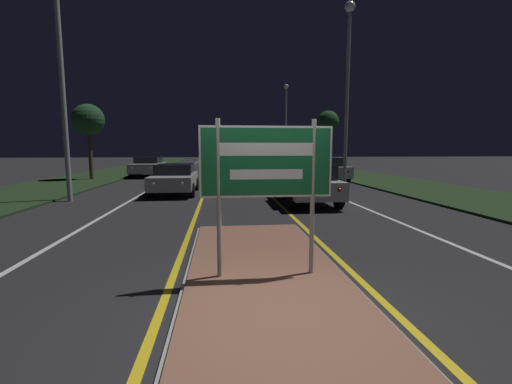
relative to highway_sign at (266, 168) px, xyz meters
name	(u,v)px	position (x,y,z in m)	size (l,w,h in m)	color
ground_plane	(279,319)	(0.00, -1.20, -1.72)	(160.00, 160.00, 0.00)	#232326
median_island	(266,278)	(0.00, 0.00, -1.68)	(2.51, 6.89, 0.10)	#999993
verge_left	(88,179)	(-9.50, 18.80, -1.68)	(5.00, 100.00, 0.08)	#1E3319
verge_right	(362,176)	(9.50, 18.80, -1.68)	(5.00, 100.00, 0.08)	#1E3319
centre_line_yellow_left	(212,173)	(-1.44, 23.80, -1.72)	(0.12, 70.00, 0.01)	gold
centre_line_yellow_right	(246,173)	(1.44, 23.80, -1.72)	(0.12, 70.00, 0.01)	gold
lane_line_white_left	(178,173)	(-4.20, 23.80, -1.72)	(0.12, 70.00, 0.01)	silver
lane_line_white_right	(278,172)	(4.20, 23.80, -1.72)	(0.12, 70.00, 0.01)	silver
edge_line_white_left	(141,173)	(-7.20, 23.80, -1.72)	(0.10, 70.00, 0.01)	silver
edge_line_white_right	(313,172)	(7.20, 23.80, -1.72)	(0.10, 70.00, 0.01)	silver
highway_sign	(266,168)	(0.00, 0.00, 0.00)	(1.96, 0.07, 2.34)	#9E9E99
streetlight_left_near	(59,33)	(-6.48, 8.73, 4.48)	(0.47, 0.47, 10.32)	#9E9E99
streetlight_right_near	(348,68)	(6.15, 13.30, 4.57)	(0.55, 0.55, 9.65)	#9E9E99
streetlight_right_far	(286,116)	(6.22, 31.13, 3.67)	(0.48, 0.48, 8.69)	#9E9E99
car_receding_0	(306,182)	(2.50, 7.44, -0.95)	(1.86, 4.37, 1.46)	silver
car_receding_1	(327,169)	(5.93, 15.86, -0.96)	(1.95, 4.50, 1.45)	#B7B7BC
car_receding_2	(251,161)	(2.34, 29.19, -0.93)	(1.92, 4.78, 1.53)	silver
car_approaching_0	(175,178)	(-2.73, 10.60, -1.02)	(1.91, 4.13, 1.32)	#B7B7BC
car_approaching_1	(148,166)	(-5.91, 20.54, -0.96)	(1.97, 4.58, 1.42)	#B7B7BC
roadside_palm_left	(88,120)	(-8.95, 17.92, 2.06)	(1.94, 1.94, 4.73)	#4C3823
roadside_palm_right	(328,123)	(8.54, 24.07, 2.52)	(1.88, 1.88, 5.18)	#4C3823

